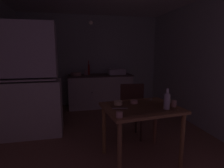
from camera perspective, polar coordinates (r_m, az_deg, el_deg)
ground_plane at (r=3.75m, az=-2.73°, el=-13.70°), size 4.78×4.78×0.00m
wall_back at (r=5.32m, az=-6.26°, el=7.18°), size 3.88×0.10×2.49m
wall_right at (r=4.21m, az=24.24°, el=5.61°), size 0.10×3.81×2.49m
hutch_cabinet at (r=3.55m, az=-24.50°, el=-0.14°), size 1.09×0.53×2.00m
counter_cabinet at (r=5.08m, az=-3.71°, el=-2.07°), size 1.73×0.64×0.88m
sink_basin at (r=5.09m, az=1.42°, el=3.88°), size 0.44×0.34×0.15m
hand_pump at (r=5.00m, az=-7.22°, el=4.74°), size 0.05×0.27×0.39m
mixing_bowl_counter at (r=4.90m, az=-11.11°, el=3.01°), size 0.27×0.27×0.08m
stoneware_crock at (r=5.00m, az=-8.01°, el=3.53°), size 0.10×0.10×0.13m
dining_table at (r=2.56m, az=8.98°, el=-9.37°), size 1.06×0.87×0.78m
chair_far_side at (r=3.17m, az=5.68°, el=-8.25°), size 0.44×0.44×1.00m
serving_bowl_wide at (r=2.67m, az=6.84°, el=-5.49°), size 0.11×0.11×0.04m
soup_bowl_small at (r=2.58m, az=1.93°, el=-5.86°), size 0.11×0.11×0.05m
mug_tall at (r=2.09m, az=2.30°, el=-9.47°), size 0.07×0.07×0.07m
teacup_cream at (r=2.75m, az=16.75°, el=-5.02°), size 0.09×0.09×0.07m
mug_dark at (r=2.62m, az=18.62°, el=-5.78°), size 0.07×0.07×0.09m
glass_bottle at (r=2.47m, az=16.64°, el=-4.99°), size 0.08×0.08×0.27m
table_knife at (r=2.42m, az=2.54°, el=-7.53°), size 0.20×0.04×0.00m
teaspoon_near_bowl at (r=2.91m, az=11.95°, el=-4.72°), size 0.08×0.12×0.00m
pendant_bulb at (r=3.83m, az=-6.52°, el=18.40°), size 0.08×0.08×0.08m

